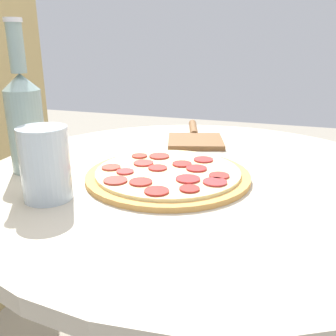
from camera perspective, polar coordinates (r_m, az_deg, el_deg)
name	(u,v)px	position (r m, az deg, el deg)	size (l,w,h in m)	color
table	(197,260)	(0.83, 4.48, -13.85)	(0.87, 0.87, 0.73)	#B2A893
pizza	(168,174)	(0.71, -0.02, -0.93)	(0.31, 0.31, 0.02)	#C68E47
beer_bottle	(25,118)	(0.77, -20.98, 7.18)	(0.07, 0.07, 0.29)	gray
pizza_paddle	(195,138)	(0.98, 4.10, 4.61)	(0.30, 0.17, 0.02)	brown
drinking_glass	(45,164)	(0.63, -18.18, 0.60)	(0.08, 0.08, 0.12)	#ADBCC6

